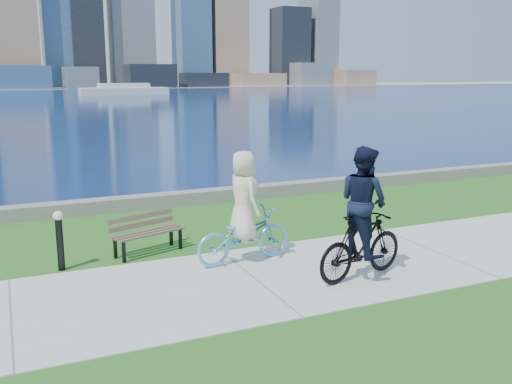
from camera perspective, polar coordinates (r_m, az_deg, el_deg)
ground at (r=10.21m, az=-0.04°, el=-8.82°), size 320.00×320.00×0.00m
concrete_path at (r=10.21m, az=-0.04°, el=-8.76°), size 80.00×3.50×0.02m
seawall at (r=15.80m, az=-9.21°, el=-0.79°), size 90.00×0.50×0.35m
bay_water at (r=80.90m, az=-21.47°, el=8.59°), size 320.00×131.00×0.01m
far_shore at (r=138.83m, az=-22.71°, el=9.59°), size 320.00×30.00×0.12m
ferry_far at (r=92.32m, az=-13.06°, el=9.89°), size 13.39×3.83×1.82m
park_bench at (r=11.78m, az=-10.95°, el=-3.76°), size 1.59×0.96×0.78m
bollard_lamp at (r=11.12m, az=-19.06°, el=-4.23°), size 0.18×0.18×1.13m
cyclist_woman at (r=10.89m, az=-1.25°, el=-2.95°), size 0.90×2.05×2.16m
cyclist_man at (r=10.16m, az=10.58°, el=-3.15°), size 0.95×2.03×2.36m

